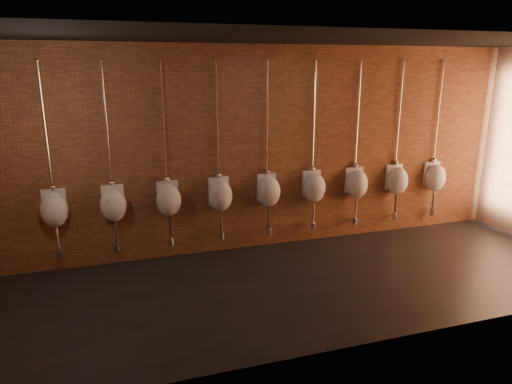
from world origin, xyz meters
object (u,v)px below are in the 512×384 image
urinal_2 (169,199)px  urinal_5 (314,187)px  urinal_8 (435,177)px  urinal_4 (269,191)px  urinal_0 (54,209)px  urinal_1 (113,204)px  urinal_7 (397,180)px  urinal_6 (357,183)px  urinal_3 (220,195)px

urinal_2 → urinal_5: size_ratio=1.00×
urinal_2 → urinal_8: (4.73, 0.00, 0.00)m
urinal_4 → urinal_0: bearing=180.0°
urinal_8 → urinal_1: bearing=180.0°
urinal_5 → urinal_7: bearing=0.0°
urinal_0 → urinal_8: bearing=0.0°
urinal_2 → urinal_4: same height
urinal_0 → urinal_6: (4.73, 0.00, 0.00)m
urinal_2 → urinal_5: (2.37, 0.00, 0.00)m
urinal_3 → urinal_8: bearing=0.0°
urinal_0 → urinal_8: 6.31m
urinal_5 → urinal_6: (0.79, 0.00, 0.00)m
urinal_6 → urinal_8: same height
urinal_1 → urinal_7: size_ratio=1.00×
urinal_3 → urinal_1: bearing=180.0°
urinal_6 → urinal_8: 1.58m
urinal_0 → urinal_5: size_ratio=1.00×
urinal_1 → urinal_5: bearing=0.0°
urinal_1 → urinal_2: size_ratio=1.00×
urinal_0 → urinal_2: 1.58m
urinal_1 → urinal_7: same height
urinal_5 → urinal_7: 1.58m
urinal_4 → urinal_6: same height
urinal_0 → urinal_2: bearing=0.0°
urinal_1 → urinal_8: bearing=0.0°
urinal_4 → urinal_5: same height
urinal_4 → urinal_7: 2.37m
urinal_0 → urinal_7: (5.52, 0.00, 0.00)m
urinal_7 → urinal_8: (0.79, 0.00, 0.00)m
urinal_2 → urinal_7: bearing=0.0°
urinal_8 → urinal_2: bearing=180.0°
urinal_4 → urinal_6: bearing=0.0°
urinal_5 → urinal_6: bearing=0.0°
urinal_8 → urinal_3: bearing=180.0°
urinal_3 → urinal_7: size_ratio=1.00×
urinal_4 → urinal_6: 1.58m
urinal_0 → urinal_6: size_ratio=1.00×
urinal_7 → urinal_3: bearing=180.0°
urinal_3 → urinal_7: bearing=0.0°
urinal_0 → urinal_4: bearing=0.0°
urinal_8 → urinal_6: bearing=180.0°
urinal_1 → urinal_5: same height
urinal_0 → urinal_8: size_ratio=1.00×
urinal_4 → urinal_2: bearing=180.0°
urinal_1 → urinal_2: (0.79, 0.00, 0.00)m
urinal_5 → urinal_8: 2.37m
urinal_5 → urinal_3: bearing=180.0°
urinal_3 → urinal_4: same height
urinal_5 → urinal_6: size_ratio=1.00×
urinal_1 → urinal_4: 2.37m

